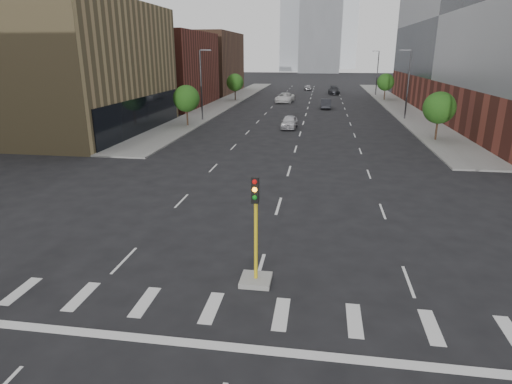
% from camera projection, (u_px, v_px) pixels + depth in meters
% --- Properties ---
extents(sidewalk_left_far, '(5.00, 92.00, 0.15)m').
position_uv_depth(sidewalk_left_far, '(229.00, 101.00, 80.16)').
color(sidewalk_left_far, gray).
rests_on(sidewalk_left_far, ground).
extents(sidewalk_right_far, '(5.00, 92.00, 0.15)m').
position_uv_depth(sidewalk_right_far, '(394.00, 104.00, 75.88)').
color(sidewalk_right_far, gray).
rests_on(sidewalk_right_far, ground).
extents(building_left_mid, '(20.00, 24.00, 14.00)m').
position_uv_depth(building_left_mid, '(55.00, 68.00, 47.84)').
color(building_left_mid, '#917D52').
rests_on(building_left_mid, ground).
extents(building_left_far_a, '(20.00, 22.00, 12.00)m').
position_uv_depth(building_left_far_a, '(146.00, 69.00, 72.59)').
color(building_left_far_a, brown).
rests_on(building_left_far_a, ground).
extents(building_left_far_b, '(20.00, 24.00, 13.00)m').
position_uv_depth(building_left_far_b, '(191.00, 63.00, 96.87)').
color(building_left_far_b, brown).
rests_on(building_left_far_b, ground).
extents(tower_mid, '(18.00, 18.00, 44.00)m').
position_uv_depth(tower_mid, '(321.00, 21.00, 189.64)').
color(tower_mid, slate).
rests_on(tower_mid, ground).
extents(median_traffic_signal, '(1.20, 1.20, 4.40)m').
position_uv_depth(median_traffic_signal, '(256.00, 261.00, 16.61)').
color(median_traffic_signal, '#999993').
rests_on(median_traffic_signal, ground).
extents(streetlight_right_a, '(1.60, 0.22, 9.07)m').
position_uv_depth(streetlight_right_a, '(408.00, 82.00, 56.71)').
color(streetlight_right_a, '#2D2D30').
rests_on(streetlight_right_a, ground).
extents(streetlight_right_b, '(1.60, 0.22, 9.07)m').
position_uv_depth(streetlight_right_b, '(377.00, 71.00, 89.61)').
color(streetlight_right_b, '#2D2D30').
rests_on(streetlight_right_b, ground).
extents(streetlight_left, '(1.60, 0.22, 9.07)m').
position_uv_depth(streetlight_left, '(202.00, 82.00, 55.84)').
color(streetlight_left, '#2D2D30').
rests_on(streetlight_left, ground).
extents(tree_left_near, '(3.20, 3.20, 4.85)m').
position_uv_depth(tree_left_near, '(186.00, 99.00, 51.73)').
color(tree_left_near, '#382619').
rests_on(tree_left_near, ground).
extents(tree_left_far, '(3.20, 3.20, 4.85)m').
position_uv_depth(tree_left_far, '(235.00, 82.00, 79.93)').
color(tree_left_far, '#382619').
rests_on(tree_left_far, ground).
extents(tree_right_near, '(3.20, 3.20, 4.85)m').
position_uv_depth(tree_right_near, '(439.00, 108.00, 43.03)').
color(tree_right_near, '#382619').
rests_on(tree_right_near, ground).
extents(tree_right_far, '(3.20, 3.20, 4.85)m').
position_uv_depth(tree_right_far, '(386.00, 82.00, 80.63)').
color(tree_right_far, '#382619').
rests_on(tree_right_far, ground).
extents(car_near_left, '(1.93, 4.52, 1.52)m').
position_uv_depth(car_near_left, '(289.00, 122.00, 51.31)').
color(car_near_left, silver).
rests_on(car_near_left, ground).
extents(car_mid_right, '(1.63, 4.60, 1.51)m').
position_uv_depth(car_mid_right, '(326.00, 104.00, 69.46)').
color(car_mid_right, '#232429').
rests_on(car_mid_right, ground).
extents(car_far_left, '(3.38, 6.40, 1.72)m').
position_uv_depth(car_far_left, '(285.00, 98.00, 78.03)').
color(car_far_left, silver).
rests_on(car_far_left, ground).
extents(car_deep_right, '(2.52, 5.90, 1.70)m').
position_uv_depth(car_deep_right, '(334.00, 90.00, 93.54)').
color(car_deep_right, black).
rests_on(car_deep_right, ground).
extents(car_distant, '(2.04, 4.11, 1.35)m').
position_uv_depth(car_distant, '(308.00, 87.00, 103.68)').
color(car_distant, '#A1A1A5').
rests_on(car_distant, ground).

